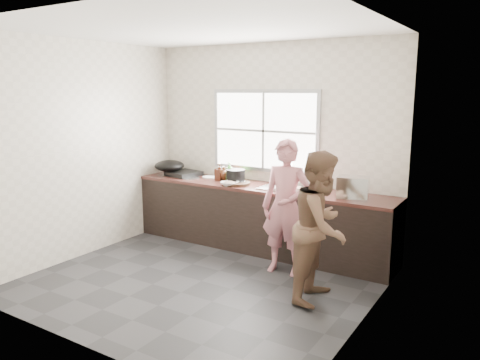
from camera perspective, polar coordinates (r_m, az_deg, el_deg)
The scene contains 30 objects.
floor at distance 5.34m, azimuth -4.72°, elevation -12.22°, with size 3.60×3.20×0.01m, color #28282B.
ceiling at distance 4.95m, azimuth -5.24°, elevation 18.01°, with size 3.60×3.20×0.01m, color silver.
wall_back at distance 6.31m, azimuth 3.85°, elevation 4.16°, with size 3.60×0.01×2.70m, color beige.
wall_left at distance 6.22m, azimuth -18.41°, elevation 3.52°, with size 0.01×3.20×2.70m, color beige.
wall_right at distance 4.15m, azimuth 15.36°, elevation 0.26°, with size 0.01×3.20×2.70m, color beige.
wall_front at distance 3.83m, azimuth -19.55°, elevation -0.86°, with size 3.60×0.01×2.70m, color silver.
cabinet at distance 6.22m, azimuth 2.36°, elevation -4.75°, with size 3.60×0.62×0.82m, color black.
countertop at distance 6.12m, azimuth 2.39°, elevation -0.87°, with size 3.60×0.64×0.04m, color #3D1E18.
sink at distance 5.95m, azimuth 5.32°, elevation -1.00°, with size 0.55×0.45×0.02m, color silver.
faucet at distance 6.10m, azimuth 6.19°, elevation 0.66°, with size 0.02×0.02×0.30m, color silver.
window_frame at distance 6.33m, azimuth 3.00°, elevation 6.01°, with size 1.60×0.05×1.10m, color #9EA0A5.
window_glazing at distance 6.30m, azimuth 2.89°, elevation 5.99°, with size 1.50×0.01×1.00m, color white.
woman at distance 5.37m, azimuth 5.61°, elevation -3.84°, with size 0.53×0.35×1.45m, color #C6767F.
person_side at distance 4.73m, azimuth 9.87°, elevation -5.61°, with size 0.74×0.57×1.52m, color brown.
cutting_board at distance 6.17m, azimuth -0.38°, elevation -0.42°, with size 0.35×0.35×0.04m, color black.
cleaver at distance 6.20m, azimuth -0.38°, elevation -0.12°, with size 0.22×0.11×0.01m, color #A8ABAF.
bowl_mince at distance 6.10m, azimuth -1.27°, elevation -0.44°, with size 0.22×0.22×0.06m, color white.
bowl_crabs at distance 5.68m, azimuth 6.22°, elevation -1.33°, with size 0.21×0.21×0.06m, color white.
bowl_held at distance 5.82m, azimuth 4.31°, elevation -1.03°, with size 0.18×0.18×0.06m, color white.
black_pot at distance 6.28m, azimuth -0.54°, elevation 0.46°, with size 0.25×0.25×0.18m, color black.
plate_food at distance 6.67m, azimuth -3.69°, elevation 0.35°, with size 0.21×0.21×0.02m, color white.
bottle_green at distance 6.40m, azimuth -1.31°, elevation 1.03°, with size 0.10×0.10×0.26m, color #39852B.
bottle_brown_tall at distance 6.47m, azimuth -2.51°, elevation 0.92°, with size 0.10×0.10×0.21m, color #3D1A0F.
bottle_brown_short at distance 6.48m, azimuth -1.99°, elevation 0.76°, with size 0.14×0.14×0.18m, color #4C2313.
glass_jar at distance 6.69m, azimuth -2.16°, elevation 0.71°, with size 0.06×0.06×0.09m, color silver.
burner at distance 6.87m, azimuth -6.88°, elevation 0.79°, with size 0.41×0.41×0.06m, color black.
wok at distance 6.91m, azimuth -8.59°, elevation 1.73°, with size 0.43×0.43×0.16m, color black.
dish_rack at distance 5.49m, azimuth 13.62°, elevation -0.95°, with size 0.35×0.24×0.26m, color silver.
pot_lid_left at distance 6.98m, azimuth -6.95°, elevation 0.74°, with size 0.25×0.25×0.01m, color #A5A6AC.
pot_lid_right at distance 6.64m, azimuth -5.98°, elevation 0.23°, with size 0.25×0.25×0.01m, color silver.
Camera 1 is at (2.96, -3.92, 2.09)m, focal length 35.00 mm.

